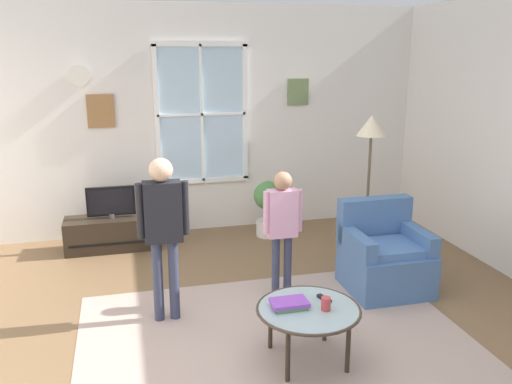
% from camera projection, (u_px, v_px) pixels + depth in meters
% --- Properties ---
extents(ground_plane, '(6.60, 6.58, 0.02)m').
position_uv_depth(ground_plane, '(245.00, 347.00, 4.35)').
color(ground_plane, brown).
extents(back_wall, '(6.00, 0.17, 2.87)m').
position_uv_depth(back_wall, '(191.00, 121.00, 6.83)').
color(back_wall, silver).
rests_on(back_wall, ground_plane).
extents(area_rug, '(3.19, 2.40, 0.01)m').
position_uv_depth(area_rug, '(276.00, 340.00, 4.42)').
color(area_rug, tan).
rests_on(area_rug, ground_plane).
extents(tv_stand, '(1.11, 0.42, 0.39)m').
position_uv_depth(tv_stand, '(113.00, 233.00, 6.41)').
color(tv_stand, '#2D2319').
rests_on(tv_stand, ground_plane).
extents(television, '(0.56, 0.08, 0.38)m').
position_uv_depth(television, '(111.00, 201.00, 6.30)').
color(television, '#4C4C4C').
rests_on(television, tv_stand).
extents(armchair, '(0.76, 0.74, 0.87)m').
position_uv_depth(armchair, '(384.00, 257.00, 5.31)').
color(armchair, '#476B9E').
rests_on(armchair, ground_plane).
extents(coffee_table, '(0.80, 0.80, 0.44)m').
position_uv_depth(coffee_table, '(308.00, 311.00, 4.05)').
color(coffee_table, '#99B2B7').
rests_on(coffee_table, ground_plane).
extents(book_stack, '(0.28, 0.18, 0.05)m').
position_uv_depth(book_stack, '(289.00, 304.00, 4.05)').
color(book_stack, '#527E55').
rests_on(book_stack, coffee_table).
extents(cup, '(0.07, 0.07, 0.10)m').
position_uv_depth(cup, '(326.00, 304.00, 4.00)').
color(cup, '#BF3F3F').
rests_on(cup, coffee_table).
extents(remote_near_books, '(0.08, 0.15, 0.02)m').
position_uv_depth(remote_near_books, '(324.00, 298.00, 4.17)').
color(remote_near_books, black).
rests_on(remote_near_books, coffee_table).
extents(person_black_shirt, '(0.44, 0.20, 1.46)m').
position_uv_depth(person_black_shirt, '(163.00, 221.00, 4.54)').
color(person_black_shirt, '#333851').
rests_on(person_black_shirt, ground_plane).
extents(person_pink_shirt, '(0.38, 0.17, 1.25)m').
position_uv_depth(person_pink_shirt, '(282.00, 221.00, 4.98)').
color(person_pink_shirt, '#333851').
rests_on(person_pink_shirt, ground_plane).
extents(potted_plant_by_window, '(0.36, 0.36, 0.71)m').
position_uv_depth(potted_plant_by_window, '(268.00, 204.00, 6.80)').
color(potted_plant_by_window, silver).
rests_on(potted_plant_by_window, ground_plane).
extents(floor_lamp, '(0.32, 0.32, 1.65)m').
position_uv_depth(floor_lamp, '(371.00, 140.00, 5.75)').
color(floor_lamp, black).
rests_on(floor_lamp, ground_plane).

